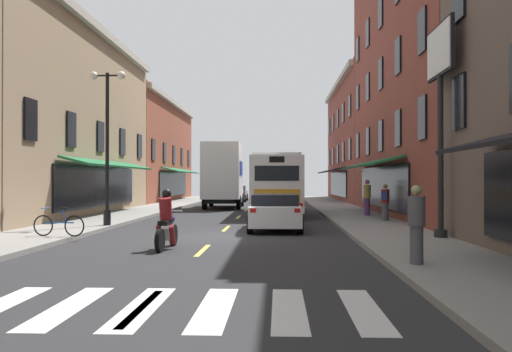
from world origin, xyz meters
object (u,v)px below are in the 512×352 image
at_px(box_truck, 224,176).
at_px(motorcycle_rider, 167,223).
at_px(pedestrian_far, 367,197).
at_px(billboard_sign, 440,78).
at_px(bicycle_near, 59,225).
at_px(sedan_mid, 275,211).
at_px(pedestrian_mid, 416,224).
at_px(street_lamp_twin, 107,140).
at_px(sedan_near, 236,193).
at_px(transit_bus, 276,184).
at_px(pedestrian_near, 385,201).

height_order(box_truck, motorcycle_rider, box_truck).
distance_m(box_truck, pedestrian_far, 12.30).
bearing_deg(billboard_sign, box_truck, 114.21).
bearing_deg(billboard_sign, bicycle_near, -179.03).
bearing_deg(motorcycle_rider, bicycle_near, 153.77).
bearing_deg(sedan_mid, pedestrian_far, 55.11).
xyz_separation_m(billboard_sign, sedan_mid, (-5.13, 3.61, -4.34)).
distance_m(pedestrian_mid, street_lamp_twin, 13.55).
height_order(sedan_mid, pedestrian_far, pedestrian_far).
bearing_deg(pedestrian_mid, pedestrian_far, -41.99).
relative_size(sedan_near, bicycle_near, 2.78).
distance_m(transit_bus, sedan_near, 17.85).
relative_size(motorcycle_rider, pedestrian_near, 1.31).
relative_size(box_truck, street_lamp_twin, 1.18).
height_order(sedan_near, street_lamp_twin, street_lamp_twin).
bearing_deg(pedestrian_far, street_lamp_twin, -89.45).
height_order(billboard_sign, pedestrian_near, billboard_sign).
xyz_separation_m(bicycle_near, pedestrian_near, (11.54, 7.00, 0.47)).
height_order(billboard_sign, sedan_near, billboard_sign).
bearing_deg(transit_bus, pedestrian_far, -36.68).
height_order(box_truck, street_lamp_twin, street_lamp_twin).
relative_size(motorcycle_rider, bicycle_near, 1.21).
xyz_separation_m(sedan_near, sedan_mid, (3.61, -27.38, -0.00)).
bearing_deg(sedan_near, bicycle_near, -95.77).
height_order(sedan_mid, bicycle_near, sedan_mid).
height_order(transit_bus, sedan_mid, transit_bus).
xyz_separation_m(billboard_sign, pedestrian_far, (-0.57, 10.15, -3.99)).
xyz_separation_m(pedestrian_near, pedestrian_far, (-0.22, 3.36, 0.08)).
xyz_separation_m(sedan_near, street_lamp_twin, (-2.95, -27.08, 2.74)).
relative_size(transit_bus, street_lamp_twin, 1.85).
distance_m(sedan_mid, pedestrian_near, 5.75).
xyz_separation_m(sedan_near, pedestrian_mid, (6.64, -36.34, 0.28)).
xyz_separation_m(box_truck, street_lamp_twin, (-3.00, -15.41, 1.30)).
relative_size(sedan_mid, pedestrian_near, 2.75).
xyz_separation_m(box_truck, motorcycle_rider, (0.61, -21.40, -1.44)).
bearing_deg(pedestrian_mid, box_truck, -21.41).
distance_m(bicycle_near, pedestrian_near, 13.50).
height_order(sedan_near, pedestrian_near, pedestrian_near).
height_order(transit_bus, motorcycle_rider, transit_bus).
relative_size(transit_bus, bicycle_near, 6.51).
bearing_deg(motorcycle_rider, sedan_mid, 62.58).
height_order(transit_bus, street_lamp_twin, street_lamp_twin).
xyz_separation_m(pedestrian_near, street_lamp_twin, (-11.34, -2.88, 2.48)).
relative_size(transit_bus, sedan_near, 2.34).
bearing_deg(sedan_near, billboard_sign, -74.25).
distance_m(box_truck, sedan_mid, 16.18).
relative_size(billboard_sign, transit_bus, 0.59).
relative_size(bicycle_near, pedestrian_far, 0.96).
bearing_deg(street_lamp_twin, motorcycle_rider, -58.97).
bearing_deg(motorcycle_rider, box_truck, 91.62).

